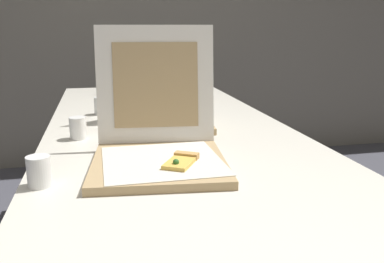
{
  "coord_description": "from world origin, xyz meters",
  "views": [
    {
      "loc": [
        -0.24,
        -0.67,
        1.09
      ],
      "look_at": [
        0.02,
        0.49,
        0.78
      ],
      "focal_mm": 38.64,
      "sensor_mm": 36.0,
      "label": 1
    }
  ],
  "objects_px": {
    "pizza_box_front": "(159,144)",
    "pizza_box_middle": "(162,110)",
    "cup_white_far": "(101,106)",
    "table": "(175,148)",
    "cup_white_mid": "(78,128)",
    "pizza_box_back": "(165,87)",
    "cup_white_near_left": "(39,171)"
  },
  "relations": [
    {
      "from": "pizza_box_front",
      "to": "table",
      "type": "bearing_deg",
      "value": 77.59
    },
    {
      "from": "table",
      "to": "pizza_box_front",
      "type": "height_order",
      "value": "pizza_box_front"
    },
    {
      "from": "pizza_box_middle",
      "to": "pizza_box_back",
      "type": "distance_m",
      "value": 0.62
    },
    {
      "from": "pizza_box_middle",
      "to": "cup_white_near_left",
      "type": "relative_size",
      "value": 5.16
    },
    {
      "from": "pizza_box_back",
      "to": "cup_white_near_left",
      "type": "bearing_deg",
      "value": -112.18
    },
    {
      "from": "pizza_box_front",
      "to": "cup_white_far",
      "type": "height_order",
      "value": "pizza_box_front"
    },
    {
      "from": "cup_white_far",
      "to": "cup_white_mid",
      "type": "bearing_deg",
      "value": -101.32
    },
    {
      "from": "cup_white_mid",
      "to": "pizza_box_middle",
      "type": "bearing_deg",
      "value": 27.29
    },
    {
      "from": "pizza_box_front",
      "to": "cup_white_far",
      "type": "relative_size",
      "value": 5.89
    },
    {
      "from": "table",
      "to": "pizza_box_middle",
      "type": "relative_size",
      "value": 6.46
    },
    {
      "from": "cup_white_near_left",
      "to": "cup_white_far",
      "type": "xyz_separation_m",
      "value": [
        0.15,
        0.8,
        0.0
      ]
    },
    {
      "from": "pizza_box_back",
      "to": "cup_white_far",
      "type": "xyz_separation_m",
      "value": [
        -0.34,
        -0.38,
        -0.02
      ]
    },
    {
      "from": "cup_white_mid",
      "to": "cup_white_far",
      "type": "distance_m",
      "value": 0.39
    },
    {
      "from": "pizza_box_front",
      "to": "pizza_box_middle",
      "type": "relative_size",
      "value": 1.14
    },
    {
      "from": "pizza_box_middle",
      "to": "pizza_box_back",
      "type": "xyz_separation_m",
      "value": [
        0.11,
        0.61,
        0.0
      ]
    },
    {
      "from": "pizza_box_middle",
      "to": "pizza_box_back",
      "type": "bearing_deg",
      "value": 84.34
    },
    {
      "from": "table",
      "to": "cup_white_mid",
      "type": "distance_m",
      "value": 0.33
    },
    {
      "from": "cup_white_far",
      "to": "pizza_box_middle",
      "type": "bearing_deg",
      "value": -45.4
    },
    {
      "from": "cup_white_far",
      "to": "pizza_box_front",
      "type": "bearing_deg",
      "value": -77.88
    },
    {
      "from": "pizza_box_front",
      "to": "cup_white_mid",
      "type": "xyz_separation_m",
      "value": [
        -0.23,
        0.31,
        -0.02
      ]
    },
    {
      "from": "table",
      "to": "pizza_box_middle",
      "type": "height_order",
      "value": "pizza_box_middle"
    },
    {
      "from": "table",
      "to": "pizza_box_middle",
      "type": "xyz_separation_m",
      "value": [
        -0.02,
        0.19,
        0.1
      ]
    },
    {
      "from": "pizza_box_middle",
      "to": "cup_white_near_left",
      "type": "xyz_separation_m",
      "value": [
        -0.37,
        -0.57,
        -0.02
      ]
    },
    {
      "from": "pizza_box_middle",
      "to": "cup_white_far",
      "type": "xyz_separation_m",
      "value": [
        -0.23,
        0.23,
        -0.02
      ]
    },
    {
      "from": "pizza_box_back",
      "to": "cup_white_near_left",
      "type": "distance_m",
      "value": 1.28
    },
    {
      "from": "pizza_box_front",
      "to": "pizza_box_back",
      "type": "height_order",
      "value": "pizza_box_front"
    },
    {
      "from": "cup_white_mid",
      "to": "cup_white_far",
      "type": "relative_size",
      "value": 1.0
    },
    {
      "from": "table",
      "to": "pizza_box_front",
      "type": "distance_m",
      "value": 0.31
    },
    {
      "from": "pizza_box_middle",
      "to": "table",
      "type": "bearing_deg",
      "value": -80.64
    },
    {
      "from": "pizza_box_front",
      "to": "pizza_box_middle",
      "type": "bearing_deg",
      "value": 86.77
    },
    {
      "from": "pizza_box_front",
      "to": "cup_white_mid",
      "type": "relative_size",
      "value": 5.89
    },
    {
      "from": "pizza_box_back",
      "to": "pizza_box_middle",
      "type": "bearing_deg",
      "value": -100.17
    }
  ]
}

